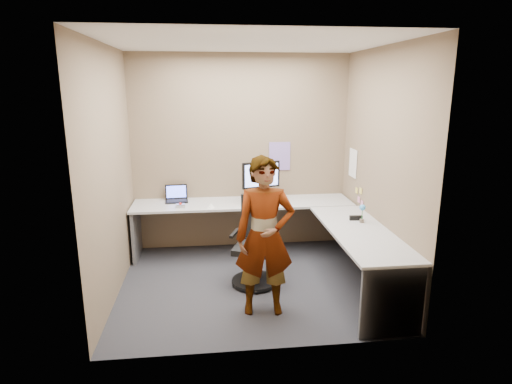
{
  "coord_description": "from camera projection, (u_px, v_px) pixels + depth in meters",
  "views": [
    {
      "loc": [
        -0.46,
        -4.61,
        2.27
      ],
      "look_at": [
        0.1,
        0.25,
        1.05
      ],
      "focal_mm": 30.0,
      "sensor_mm": 36.0,
      "label": 1
    }
  ],
  "objects": [
    {
      "name": "flower",
      "position": [
        362.0,
        211.0,
        4.91
      ],
      "size": [
        0.07,
        0.07,
        0.22
      ],
      "color": "brown",
      "rests_on": "desk"
    },
    {
      "name": "monitor",
      "position": [
        261.0,
        177.0,
        5.67
      ],
      "size": [
        0.52,
        0.22,
        0.5
      ],
      "rotation": [
        0.0,
        0.0,
        0.28
      ],
      "color": "black",
      "rests_on": "paper_ream"
    },
    {
      "name": "origami",
      "position": [
        211.0,
        206.0,
        5.53
      ],
      "size": [
        0.1,
        0.1,
        0.06
      ],
      "primitive_type": "cone",
      "color": "white",
      "rests_on": "desk"
    },
    {
      "name": "sticky_note_d",
      "position": [
        357.0,
        190.0,
        5.66
      ],
      "size": [
        0.01,
        0.07,
        0.07
      ],
      "primitive_type": "cube",
      "color": "#F2E059",
      "rests_on": "wall_right"
    },
    {
      "name": "calendar_white",
      "position": [
        353.0,
        163.0,
        5.77
      ],
      "size": [
        0.01,
        0.28,
        0.38
      ],
      "primitive_type": "cube",
      "color": "white",
      "rests_on": "wall_right"
    },
    {
      "name": "trackball_mouse",
      "position": [
        181.0,
        206.0,
        5.54
      ],
      "size": [
        0.12,
        0.08,
        0.07
      ],
      "color": "#B7B7BC",
      "rests_on": "desk"
    },
    {
      "name": "sticky_note_b",
      "position": [
        359.0,
        200.0,
        5.59
      ],
      "size": [
        0.01,
        0.07,
        0.07
      ],
      "primitive_type": "cube",
      "color": "pink",
      "rests_on": "wall_right"
    },
    {
      "name": "paper_ream",
      "position": [
        261.0,
        201.0,
        5.73
      ],
      "size": [
        0.38,
        0.32,
        0.07
      ],
      "primitive_type": "cube",
      "rotation": [
        0.0,
        0.0,
        0.28
      ],
      "color": "red",
      "rests_on": "desk"
    },
    {
      "name": "ceiling",
      "position": [
        249.0,
        42.0,
        4.39
      ],
      "size": [
        3.0,
        3.0,
        0.0
      ],
      "primitive_type": "plane",
      "rotation": [
        3.14,
        0.0,
        0.0
      ],
      "color": "white",
      "rests_on": "wall_back"
    },
    {
      "name": "wall_right",
      "position": [
        380.0,
        168.0,
        4.88
      ],
      "size": [
        0.0,
        2.7,
        2.7
      ],
      "primitive_type": "plane",
      "rotation": [
        1.57,
        0.0,
        -1.57
      ],
      "color": "brown",
      "rests_on": "ground"
    },
    {
      "name": "sticky_note_c",
      "position": [
        362.0,
        204.0,
        5.47
      ],
      "size": [
        0.01,
        0.07,
        0.07
      ],
      "primitive_type": "cube",
      "color": "pink",
      "rests_on": "wall_right"
    },
    {
      "name": "person",
      "position": [
        265.0,
        237.0,
        4.25
      ],
      "size": [
        0.61,
        0.42,
        1.62
      ],
      "primitive_type": "imported",
      "rotation": [
        0.0,
        0.0,
        -0.05
      ],
      "color": "#999399",
      "rests_on": "ground"
    },
    {
      "name": "wall_left",
      "position": [
        110.0,
        174.0,
        4.55
      ],
      "size": [
        0.0,
        2.7,
        2.7
      ],
      "primitive_type": "plane",
      "rotation": [
        1.57,
        0.0,
        1.57
      ],
      "color": "brown",
      "rests_on": "ground"
    },
    {
      "name": "sticky_note_a",
      "position": [
        361.0,
        191.0,
        5.51
      ],
      "size": [
        0.01,
        0.07,
        0.07
      ],
      "primitive_type": "cube",
      "color": "#F2E059",
      "rests_on": "wall_right"
    },
    {
      "name": "calendar_purple",
      "position": [
        280.0,
        156.0,
        6.03
      ],
      "size": [
        0.3,
        0.01,
        0.4
      ],
      "primitive_type": "cube",
      "color": "#846BB7",
      "rests_on": "wall_back"
    },
    {
      "name": "stapler",
      "position": [
        356.0,
        218.0,
        5.03
      ],
      "size": [
        0.15,
        0.05,
        0.05
      ],
      "primitive_type": "cube",
      "rotation": [
        0.0,
        0.0,
        -0.06
      ],
      "color": "black",
      "rests_on": "desk"
    },
    {
      "name": "wall_back",
      "position": [
        241.0,
        153.0,
        5.97
      ],
      "size": [
        3.0,
        0.0,
        3.0
      ],
      "primitive_type": "plane",
      "rotation": [
        1.57,
        0.0,
        0.0
      ],
      "color": "brown",
      "rests_on": "ground"
    },
    {
      "name": "desk",
      "position": [
        282.0,
        225.0,
        5.32
      ],
      "size": [
        2.98,
        2.58,
        0.73
      ],
      "color": "#B7B7B7",
      "rests_on": "ground"
    },
    {
      "name": "office_chair",
      "position": [
        256.0,
        249.0,
        4.99
      ],
      "size": [
        0.58,
        0.58,
        1.01
      ],
      "rotation": [
        0.0,
        0.0,
        -0.35
      ],
      "color": "black",
      "rests_on": "ground"
    },
    {
      "name": "ground",
      "position": [
        250.0,
        284.0,
        5.04
      ],
      "size": [
        3.0,
        3.0,
        0.0
      ],
      "primitive_type": "plane",
      "color": "#26262B",
      "rests_on": "ground"
    },
    {
      "name": "laptop",
      "position": [
        176.0,
        197.0,
        5.86
      ],
      "size": [
        0.32,
        0.27,
        0.21
      ],
      "rotation": [
        0.0,
        0.0,
        0.08
      ],
      "color": "black",
      "rests_on": "desk"
    }
  ]
}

